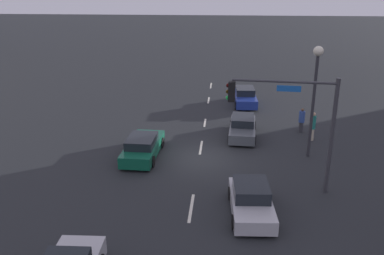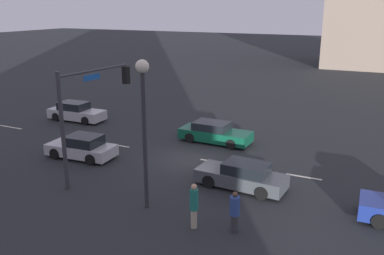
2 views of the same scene
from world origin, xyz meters
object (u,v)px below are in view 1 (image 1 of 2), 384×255
(pedestrian_0, at_px, (313,126))
(traffic_signal, at_px, (294,115))
(car_0, at_px, (251,200))
(car_1, at_px, (245,97))
(pedestrian_1, at_px, (302,120))
(car_3, at_px, (243,127))
(car_4, at_px, (143,147))
(streetlamp, at_px, (315,82))

(pedestrian_0, bearing_deg, traffic_signal, -19.41)
(car_0, distance_m, pedestrian_0, 10.39)
(traffic_signal, bearing_deg, car_1, -174.03)
(car_0, distance_m, pedestrian_1, 11.63)
(car_3, height_order, pedestrian_0, pedestrian_0)
(car_4, bearing_deg, car_3, 123.59)
(car_4, height_order, traffic_signal, traffic_signal)
(car_3, relative_size, pedestrian_1, 2.63)
(pedestrian_0, bearing_deg, streetlamp, -15.01)
(car_0, relative_size, pedestrian_0, 2.16)
(car_3, bearing_deg, pedestrian_1, 105.05)
(car_3, xyz_separation_m, car_4, (3.98, -5.99, 0.01))
(car_3, bearing_deg, car_4, -56.41)
(pedestrian_0, bearing_deg, car_4, -71.43)
(car_1, relative_size, car_4, 0.94)
(car_4, bearing_deg, traffic_signal, 66.62)
(car_0, height_order, streetlamp, streetlamp)
(car_1, distance_m, car_4, 13.25)
(car_1, distance_m, pedestrian_1, 7.44)
(car_0, xyz_separation_m, streetlamp, (-6.73, 3.74, 3.90))
(traffic_signal, xyz_separation_m, pedestrian_1, (-8.53, 2.02, -3.04))
(car_0, height_order, car_4, car_0)
(traffic_signal, xyz_separation_m, streetlamp, (-4.34, 1.75, 0.61))
(car_0, bearing_deg, streetlamp, 150.91)
(car_0, height_order, car_3, car_0)
(car_1, bearing_deg, car_0, -1.37)
(car_0, bearing_deg, traffic_signal, 140.18)
(car_4, relative_size, streetlamp, 0.72)
(car_4, distance_m, traffic_signal, 9.34)
(pedestrian_0, relative_size, pedestrian_1, 1.12)
(car_0, distance_m, traffic_signal, 4.53)
(pedestrian_1, bearing_deg, car_3, -74.95)
(car_1, relative_size, pedestrian_0, 2.33)
(traffic_signal, bearing_deg, car_0, -39.82)
(pedestrian_0, bearing_deg, car_0, -25.41)
(car_0, height_order, car_1, car_1)
(car_4, height_order, pedestrian_1, pedestrian_1)
(traffic_signal, relative_size, pedestrian_1, 3.37)
(streetlamp, bearing_deg, car_3, -129.36)
(car_4, distance_m, pedestrian_1, 11.24)
(streetlamp, bearing_deg, pedestrian_1, 176.39)
(car_0, relative_size, pedestrian_1, 2.42)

